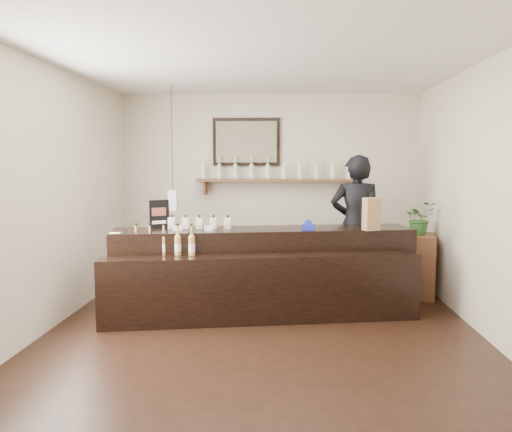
{
  "coord_description": "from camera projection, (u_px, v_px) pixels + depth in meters",
  "views": [
    {
      "loc": [
        0.2,
        -5.16,
        1.75
      ],
      "look_at": [
        -0.11,
        0.7,
        1.13
      ],
      "focal_mm": 35.0,
      "sensor_mm": 36.0,
      "label": 1
    }
  ],
  "objects": [
    {
      "name": "shopkeeper",
      "position": [
        356.0,
        216.0,
        6.68
      ],
      "size": [
        0.83,
        0.6,
        2.11
      ],
      "primitive_type": "imported",
      "rotation": [
        0.0,
        0.0,
        3.02
      ],
      "color": "black",
      "rests_on": "ground"
    },
    {
      "name": "back_wall_decor",
      "position": [
        259.0,
        163.0,
        7.5
      ],
      "size": [
        2.66,
        0.96,
        1.69
      ],
      "color": "brown",
      "rests_on": "ground"
    },
    {
      "name": "tape_dispenser",
      "position": [
        308.0,
        226.0,
        5.79
      ],
      "size": [
        0.15,
        0.08,
        0.12
      ],
      "color": "#1624A0",
      "rests_on": "counter"
    },
    {
      "name": "potted_plant",
      "position": [
        420.0,
        218.0,
        6.53
      ],
      "size": [
        0.48,
        0.45,
        0.44
      ],
      "primitive_type": "imported",
      "rotation": [
        0.0,
        0.0,
        0.33
      ],
      "color": "#295E25",
      "rests_on": "side_cabinet"
    },
    {
      "name": "counter",
      "position": [
        263.0,
        274.0,
        5.83
      ],
      "size": [
        3.58,
        1.52,
        1.15
      ],
      "color": "black",
      "rests_on": "ground"
    },
    {
      "name": "paper_bag",
      "position": [
        371.0,
        214.0,
        5.74
      ],
      "size": [
        0.21,
        0.18,
        0.38
      ],
      "color": "#9E724C",
      "rests_on": "counter"
    },
    {
      "name": "ground",
      "position": [
        263.0,
        329.0,
        5.31
      ],
      "size": [
        5.0,
        5.0,
        0.0
      ],
      "primitive_type": "plane",
      "color": "black",
      "rests_on": "ground"
    },
    {
      "name": "room_shell",
      "position": [
        263.0,
        168.0,
        5.14
      ],
      "size": [
        5.0,
        5.0,
        5.0
      ],
      "color": "beige",
      "rests_on": "ground"
    },
    {
      "name": "promo_sign",
      "position": [
        159.0,
        214.0,
        5.93
      ],
      "size": [
        0.21,
        0.15,
        0.34
      ],
      "color": "black",
      "rests_on": "counter"
    },
    {
      "name": "side_cabinet",
      "position": [
        418.0,
        265.0,
        6.6
      ],
      "size": [
        0.53,
        0.64,
        0.82
      ],
      "color": "brown",
      "rests_on": "ground"
    }
  ]
}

